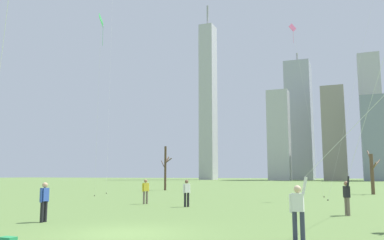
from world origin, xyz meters
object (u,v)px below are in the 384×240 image
distant_kite_drifting_right_pink (297,50)px  distant_kite_drifting_left_green (101,33)px  bystander_strolling_midfield (187,192)px  bare_tree_rightmost (165,167)px  kite_flyer_far_back_red (362,145)px  bare_tree_far_right_edge (372,172)px  bystander_watching_nearby (44,200)px  kite_flyer_foreground_right_teal (377,126)px  bystander_far_off_by_trees (146,190)px

distant_kite_drifting_right_pink → distant_kite_drifting_left_green: distant_kite_drifting_right_pink is taller
bystander_strolling_midfield → bare_tree_rightmost: size_ratio=0.30×
kite_flyer_far_back_red → distant_kite_drifting_left_green: kite_flyer_far_back_red is taller
kite_flyer_far_back_red → bare_tree_rightmost: size_ratio=3.18×
distant_kite_drifting_left_green → bare_tree_rightmost: size_ratio=2.73×
distant_kite_drifting_left_green → bare_tree_far_right_edge: bearing=40.7°
distant_kite_drifting_right_pink → bare_tree_far_right_edge: bearing=57.8°
bystander_watching_nearby → bare_tree_far_right_edge: 33.28m
bystander_strolling_midfield → distant_kite_drifting_left_green: 15.86m
bystander_watching_nearby → distant_kite_drifting_left_green: distant_kite_drifting_left_green is taller
bystander_watching_nearby → bare_tree_rightmost: size_ratio=0.30×
kite_flyer_foreground_right_teal → bystander_strolling_midfield: bearing=133.1°
bystander_watching_nearby → distant_kite_drifting_left_green: size_ratio=0.11×
kite_flyer_foreground_right_teal → bystander_far_off_by_trees: size_ratio=10.54×
bystander_strolling_midfield → bare_tree_rightmost: bare_tree_rightmost is taller
bare_tree_far_right_edge → kite_flyer_foreground_right_teal: bearing=-91.9°
kite_flyer_far_back_red → bystander_far_off_by_trees: kite_flyer_far_back_red is taller
bystander_watching_nearby → distant_kite_drifting_right_pink: (7.86, 21.14, 11.80)m
kite_flyer_far_back_red → distant_kite_drifting_left_green: bearing=161.4°
kite_flyer_far_back_red → bystander_strolling_midfield: (-9.87, 2.89, -2.36)m
bare_tree_far_right_edge → distant_kite_drifting_right_pink: bearing=-122.2°
distant_kite_drifting_left_green → bare_tree_rightmost: (-3.24, 19.04, -10.55)m
bare_tree_rightmost → bare_tree_far_right_edge: size_ratio=1.24×
bystander_strolling_midfield → bare_tree_far_right_edge: size_ratio=0.37×
kite_flyer_far_back_red → bare_tree_rightmost: kite_flyer_far_back_red is taller
bystander_strolling_midfield → bystander_watching_nearby: size_ratio=1.00×
kite_flyer_foreground_right_teal → bystander_far_off_by_trees: bearing=138.6°
bare_tree_far_right_edge → bystander_far_off_by_trees: bearing=-126.4°
distant_kite_drifting_left_green → bare_tree_far_right_edge: 29.03m
distant_kite_drifting_right_pink → bare_tree_far_right_edge: size_ratio=3.41×
bystander_far_off_by_trees → distant_kite_drifting_left_green: (-5.67, 2.36, 12.49)m
bystander_strolling_midfield → bare_tree_far_right_edge: bare_tree_far_right_edge is taller
kite_flyer_foreground_right_teal → bystander_watching_nearby: kite_flyer_foreground_right_teal is taller
kite_flyer_foreground_right_teal → bystander_far_off_by_trees: 18.24m
bystander_far_off_by_trees → kite_flyer_far_back_red: bearing=-16.9°
bystander_strolling_midfield → bare_tree_far_right_edge: 23.81m
kite_flyer_far_back_red → bystander_strolling_midfield: 10.55m
bystander_far_off_by_trees → bystander_watching_nearby: same height
bystander_watching_nearby → bystander_strolling_midfield: bearing=75.3°
kite_flyer_far_back_red → bystander_far_off_by_trees: 14.12m
bystander_strolling_midfield → kite_flyer_far_back_red: bearing=-16.3°
bystander_watching_nearby → bare_tree_far_right_edge: bare_tree_far_right_edge is taller
distant_kite_drifting_left_green → bare_tree_far_right_edge: size_ratio=3.38×
bystander_far_off_by_trees → bare_tree_rightmost: bare_tree_rightmost is taller
bystander_far_off_by_trees → bare_tree_rightmost: (-8.90, 21.40, 1.94)m
kite_flyer_far_back_red → bare_tree_far_right_edge: size_ratio=3.94×
distant_kite_drifting_left_green → bare_tree_rightmost: distant_kite_drifting_left_green is taller
kite_flyer_foreground_right_teal → bystander_strolling_midfield: kite_flyer_foreground_right_teal is taller
bare_tree_rightmost → bare_tree_far_right_edge: bare_tree_rightmost is taller
kite_flyer_foreground_right_teal → bystander_strolling_midfield: 14.99m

